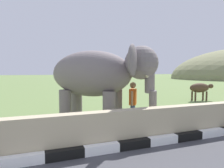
% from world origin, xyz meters
% --- Properties ---
extents(striped_curb, '(16.20, 0.20, 0.24)m').
position_xyz_m(striped_curb, '(-0.35, 3.43, 0.12)').
color(striped_curb, white).
rests_on(striped_curb, ground_plane).
extents(barrier_parapet, '(28.00, 0.36, 1.00)m').
position_xyz_m(barrier_parapet, '(2.00, 3.73, 0.50)').
color(barrier_parapet, tan).
rests_on(barrier_parapet, ground_plane).
extents(elephant, '(3.92, 3.70, 2.93)m').
position_xyz_m(elephant, '(1.72, 5.81, 1.92)').
color(elephant, slate).
rests_on(elephant, ground_plane).
extents(person_handler, '(0.43, 0.59, 1.66)m').
position_xyz_m(person_handler, '(2.85, 5.40, 0.93)').
color(person_handler, navy).
rests_on(person_handler, ground_plane).
extents(cow_near, '(1.91, 0.76, 1.23)m').
position_xyz_m(cow_near, '(10.16, 9.55, 0.87)').
color(cow_near, '#473323').
rests_on(cow_near, ground_plane).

